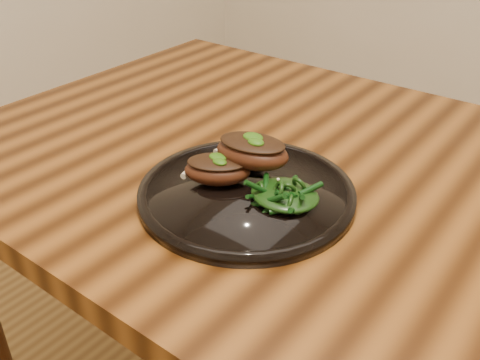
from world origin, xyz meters
The scene contains 6 objects.
desk centered at (0.00, 0.00, 0.67)m, with size 1.60×0.80×0.75m.
plate centered at (-0.23, -0.14, 0.76)m, with size 0.30×0.30×0.02m.
lamb_chop_front centered at (-0.27, -0.15, 0.79)m, with size 0.11×0.10×0.04m.
lamb_chop_back centered at (-0.24, -0.11, 0.81)m, with size 0.12×0.09×0.05m.
herb_smear centered at (-0.27, -0.07, 0.77)m, with size 0.07×0.05×0.00m, color #183F06.
greens_heap centered at (-0.17, -0.13, 0.78)m, with size 0.09×0.09×0.04m.
Camera 1 is at (0.14, -0.64, 1.16)m, focal length 40.00 mm.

